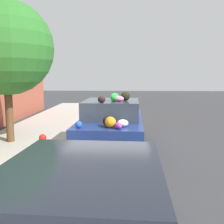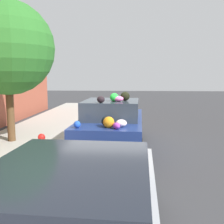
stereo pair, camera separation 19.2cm
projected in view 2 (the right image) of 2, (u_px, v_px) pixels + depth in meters
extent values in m
plane|color=#38383A|center=(108.00, 147.00, 8.26)|extent=(60.00, 60.00, 0.00)
cube|color=#B2ADA3|center=(24.00, 144.00, 8.44)|extent=(24.00, 3.20, 0.10)
cylinder|color=brown|center=(10.00, 111.00, 8.47)|extent=(0.24, 0.24, 1.95)
sphere|color=#2D7228|center=(7.00, 48.00, 8.19)|extent=(2.96, 2.96, 2.96)
cylinder|color=red|center=(42.00, 150.00, 6.53)|extent=(0.20, 0.20, 0.55)
sphere|color=red|center=(41.00, 137.00, 6.48)|extent=(0.18, 0.18, 0.18)
cube|color=navy|center=(112.00, 127.00, 8.16)|extent=(4.16, 1.99, 0.64)
cube|color=#333D47|center=(111.00, 109.00, 7.92)|extent=(1.90, 1.68, 0.54)
cylinder|color=black|center=(93.00, 129.00, 9.54)|extent=(0.62, 0.20, 0.61)
cylinder|color=black|center=(139.00, 130.00, 9.36)|extent=(0.62, 0.20, 0.61)
cylinder|color=black|center=(76.00, 148.00, 7.05)|extent=(0.62, 0.20, 0.61)
cylinder|color=black|center=(139.00, 149.00, 6.87)|extent=(0.62, 0.20, 0.61)
sphere|color=blue|center=(77.00, 124.00, 6.46)|extent=(0.20, 0.20, 0.17)
sphere|color=black|center=(107.00, 121.00, 6.63)|extent=(0.35, 0.35, 0.27)
ellipsoid|color=white|center=(121.00, 123.00, 6.60)|extent=(0.35, 0.35, 0.18)
ellipsoid|color=pink|center=(118.00, 99.00, 7.52)|extent=(0.35, 0.37, 0.16)
ellipsoid|color=pink|center=(111.00, 108.00, 9.45)|extent=(0.26, 0.25, 0.22)
ellipsoid|color=brown|center=(122.00, 106.00, 9.70)|extent=(0.31, 0.29, 0.31)
ellipsoid|color=purple|center=(116.00, 126.00, 6.33)|extent=(0.32, 0.26, 0.15)
ellipsoid|color=black|center=(116.00, 124.00, 6.61)|extent=(0.22, 0.16, 0.12)
ellipsoid|color=black|center=(101.00, 99.00, 7.14)|extent=(0.31, 0.30, 0.19)
sphere|color=orange|center=(109.00, 122.00, 6.47)|extent=(0.33, 0.33, 0.28)
ellipsoid|color=green|center=(114.00, 97.00, 7.55)|extent=(0.35, 0.35, 0.24)
sphere|color=pink|center=(128.00, 107.00, 9.48)|extent=(0.36, 0.36, 0.29)
sphere|color=black|center=(114.00, 97.00, 7.82)|extent=(0.26, 0.26, 0.20)
ellipsoid|color=green|center=(116.00, 109.00, 9.09)|extent=(0.31, 0.39, 0.27)
sphere|color=black|center=(125.00, 96.00, 7.70)|extent=(0.36, 0.36, 0.27)
sphere|color=yellow|center=(98.00, 108.00, 9.21)|extent=(0.41, 0.41, 0.31)
cube|color=#B7BABF|center=(75.00, 224.00, 2.95)|extent=(4.47, 2.04, 0.57)
cube|color=#1E232D|center=(69.00, 187.00, 2.71)|extent=(2.05, 1.71, 0.48)
cylinder|color=black|center=(46.00, 192.00, 4.43)|extent=(0.57, 0.20, 0.56)
cylinder|color=black|center=(148.00, 197.00, 4.24)|extent=(0.57, 0.20, 0.56)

